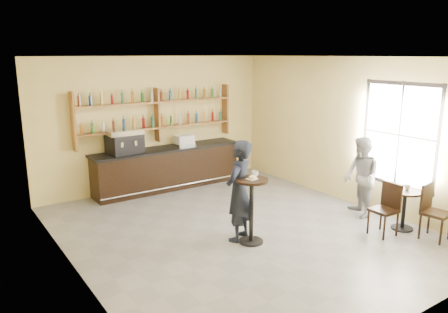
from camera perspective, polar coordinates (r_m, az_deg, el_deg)
floor at (r=8.37m, az=1.99°, el=-9.59°), size 7.00×7.00×0.00m
ceiling at (r=7.71m, az=2.18°, el=12.88°), size 7.00×7.00×0.00m
wall_back at (r=10.86m, az=-8.97°, el=4.37°), size 7.00×0.00×7.00m
wall_front at (r=5.58m, az=24.03°, el=-5.18°), size 7.00×0.00×7.00m
wall_left at (r=6.61m, az=-19.35°, el=-1.97°), size 0.00×7.00×7.00m
wall_right at (r=9.94m, az=16.17°, el=3.19°), size 0.00×7.00×7.00m
window_pane at (r=9.22m, az=21.91°, el=2.62°), size 0.00×2.00×2.00m
window_frame at (r=9.21m, az=21.89°, el=2.61°), size 0.04×1.70×2.10m
shelf_unit at (r=10.71m, az=-8.71°, el=5.40°), size 4.00×0.26×1.40m
liquor_bottles at (r=10.69m, az=-8.74°, el=6.30°), size 3.68×0.10×1.00m
bar_counter at (r=10.83m, az=-7.36°, el=-1.49°), size 3.77×0.74×1.02m
espresso_machine at (r=10.23m, az=-12.86°, el=1.92°), size 0.84×0.61×0.55m
pastry_case at (r=10.90m, az=-5.24°, el=2.13°), size 0.49×0.41×0.27m
pedestal_table at (r=7.67m, az=3.60°, el=-7.13°), size 0.66×0.66×1.16m
napkin at (r=7.49m, az=3.66°, el=-2.93°), size 0.20×0.20×0.00m
donut at (r=7.48m, az=3.77°, el=-2.74°), size 0.16×0.16×0.05m
cup_pedestal at (r=7.63m, az=4.03°, el=-2.25°), size 0.16×0.16×0.10m
man_main at (r=7.68m, az=1.97°, el=-4.51°), size 0.79×0.70×1.81m
cafe_table at (r=8.95m, az=22.42°, el=-6.46°), size 0.66×0.66×0.77m
cup_cafe at (r=8.87m, az=22.85°, el=-3.74°), size 0.11×0.11×0.10m
chair_west at (r=8.51m, az=20.14°, el=-6.54°), size 0.44×0.44×0.97m
chair_south at (r=8.67m, az=25.98°, el=-6.62°), size 0.49×0.49×1.00m
patron_second at (r=9.24m, az=17.45°, el=-2.60°), size 0.92×1.00×1.65m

